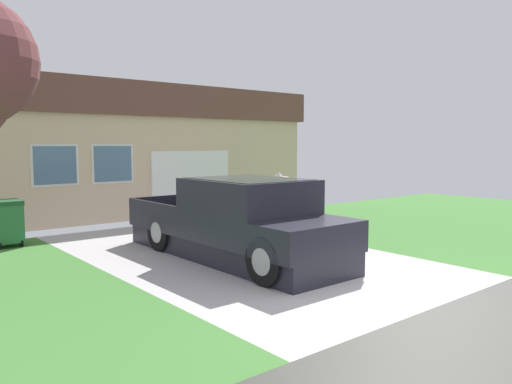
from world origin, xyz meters
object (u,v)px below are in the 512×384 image
at_px(pickup_truck, 244,223).
at_px(house_with_garage, 129,149).
at_px(person_with_hat, 279,205).
at_px(handbag, 289,241).
at_px(wheeled_trash_bin, 6,221).

height_order(pickup_truck, house_with_garage, house_with_garage).
distance_m(person_with_hat, handbag, 0.83).
relative_size(house_with_garage, wheeled_trash_bin, 10.90).
bearing_deg(person_with_hat, pickup_truck, 11.02).
xyz_separation_m(handbag, house_with_garage, (0.41, 8.77, 1.94)).
xyz_separation_m(person_with_hat, handbag, (0.06, -0.29, -0.77)).
height_order(person_with_hat, handbag, person_with_hat).
xyz_separation_m(pickup_truck, person_with_hat, (1.46, 0.62, 0.19)).
distance_m(pickup_truck, person_with_hat, 1.60).
relative_size(pickup_truck, person_with_hat, 3.24).
bearing_deg(house_with_garage, wheeled_trash_bin, -137.60).
bearing_deg(pickup_truck, person_with_hat, -157.10).
distance_m(person_with_hat, house_with_garage, 8.57).
bearing_deg(handbag, person_with_hat, 101.98).
relative_size(handbag, house_with_garage, 0.04).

